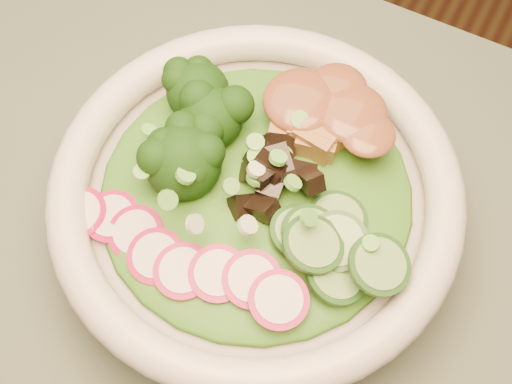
% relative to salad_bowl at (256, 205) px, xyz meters
% --- Properties ---
extents(salad_bowl, '(0.31, 0.31, 0.08)m').
position_rel_salad_bowl_xyz_m(salad_bowl, '(0.00, 0.00, 0.00)').
color(salad_bowl, silver).
rests_on(salad_bowl, dining_table).
extents(lettuce_bed, '(0.23, 0.23, 0.03)m').
position_rel_salad_bowl_xyz_m(lettuce_bed, '(-0.00, 0.00, 0.02)').
color(lettuce_bed, '#246114').
rests_on(lettuce_bed, salad_bowl).
extents(broccoli_florets, '(0.10, 0.10, 0.05)m').
position_rel_salad_bowl_xyz_m(broccoli_florets, '(-0.07, 0.01, 0.04)').
color(broccoli_florets, black).
rests_on(broccoli_florets, salad_bowl).
extents(radish_slices, '(0.13, 0.07, 0.02)m').
position_rel_salad_bowl_xyz_m(radish_slices, '(-0.01, -0.07, 0.03)').
color(radish_slices, '#A50C3F').
rests_on(radish_slices, salad_bowl).
extents(cucumber_slices, '(0.09, 0.09, 0.04)m').
position_rel_salad_bowl_xyz_m(cucumber_slices, '(0.07, -0.02, 0.04)').
color(cucumber_slices, '#75A25A').
rests_on(cucumber_slices, salad_bowl).
extents(mushroom_heap, '(0.09, 0.09, 0.05)m').
position_rel_salad_bowl_xyz_m(mushroom_heap, '(0.00, 0.01, 0.04)').
color(mushroom_heap, black).
rests_on(mushroom_heap, salad_bowl).
extents(tofu_cubes, '(0.11, 0.09, 0.04)m').
position_rel_salad_bowl_xyz_m(tofu_cubes, '(0.02, 0.07, 0.04)').
color(tofu_cubes, '#9C6234').
rests_on(tofu_cubes, salad_bowl).
extents(peanut_sauce, '(0.08, 0.06, 0.02)m').
position_rel_salad_bowl_xyz_m(peanut_sauce, '(0.02, 0.07, 0.05)').
color(peanut_sauce, brown).
rests_on(peanut_sauce, tofu_cubes).
extents(scallion_garnish, '(0.22, 0.22, 0.03)m').
position_rel_salad_bowl_xyz_m(scallion_garnish, '(0.00, -0.00, 0.05)').
color(scallion_garnish, '#5DB03E').
rests_on(scallion_garnish, salad_bowl).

